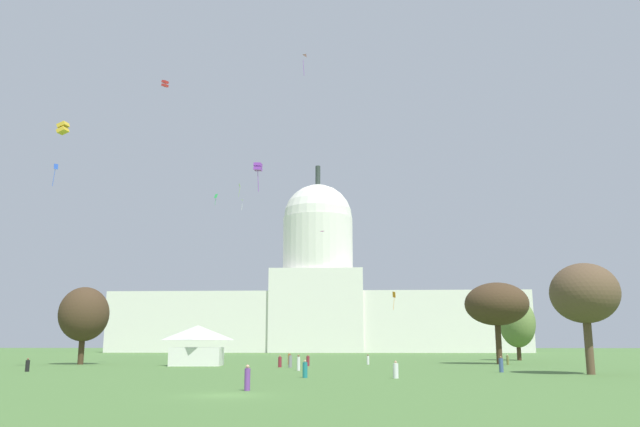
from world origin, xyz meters
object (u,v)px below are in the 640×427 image
Objects in this scene: capitol_building at (318,300)px; kite_violet_mid at (258,167)px; kite_blue_mid at (55,170)px; person_maroon_mid_left at (308,361)px; person_maroon_mid_right at (280,362)px; person_white_front_center at (299,363)px; kite_red_high at (165,84)px; person_grey_near_tree_west at (290,361)px; event_tent at (197,345)px; kite_orange_low at (394,296)px; person_black_near_tree_east at (28,366)px; kite_pink_high at (303,58)px; person_teal_edge_east at (305,370)px; person_white_front_right at (368,360)px; kite_magenta_mid at (324,233)px; kite_lime_high at (239,187)px; tree_west_mid at (84,314)px; kite_gold_mid at (63,128)px; tree_east_far at (517,323)px; tree_east_near at (585,294)px; person_white_back_left at (396,370)px; tree_east_mid at (497,304)px; person_orange_back_center at (289,359)px; person_purple_deep_crowd at (247,379)px; kite_green_high at (216,197)px; person_olive_back_right at (508,360)px; person_denim_front_left at (501,365)px; kite_white_high at (241,201)px.

kite_violet_mid is (-0.60, -139.81, 9.41)m from capitol_building.
person_maroon_mid_left is at bearing -171.05° from kite_blue_mid.
person_maroon_mid_right is 0.47× the size of kite_blue_mid.
kite_red_high is (-20.64, 11.42, 39.06)m from person_white_front_center.
person_maroon_mid_left is 0.88× the size of person_grey_near_tree_west.
event_tent is 51.76m from kite_orange_low.
person_black_near_tree_east is 0.37× the size of kite_pink_high.
kite_pink_high reaches higher than person_teal_edge_east.
person_white_front_right is 0.99× the size of kite_magenta_mid.
kite_lime_high is at bearing 83.84° from person_white_front_center.
kite_gold_mid reaches higher than tree_west_mid.
kite_blue_mid reaches higher than tree_east_far.
tree_east_near is at bearing 51.86° from kite_lime_high.
person_white_back_left is at bearing 39.40° from kite_violet_mid.
tree_east_mid is 7.24× the size of person_orange_back_center.
person_white_front_center is at bearing -77.43° from person_maroon_mid_left.
person_maroon_mid_right is at bearing -57.99° from kite_gold_mid.
tree_west_mid is at bearing -136.01° from person_orange_back_center.
person_grey_near_tree_west is 1.17× the size of kite_magenta_mid.
tree_east_far is 86.83m from person_purple_deep_crowd.
kite_magenta_mid is 0.56× the size of kite_green_high.
person_olive_back_right is 32.57m from person_grey_near_tree_west.
kite_violet_mid is at bearing -81.62° from person_white_front_right.
kite_gold_mid reaches higher than person_white_front_right.
tree_east_near is at bearing 74.77° from person_olive_back_right.
person_white_back_left is at bearing -29.73° from person_orange_back_center.
kite_gold_mid is (4.13, -20.02, 22.13)m from tree_west_mid.
person_white_front_right is 68.52m from kite_magenta_mid.
kite_magenta_mid reaches higher than person_denim_front_left.
kite_pink_high reaches higher than person_grey_near_tree_west.
event_tent is 0.68× the size of tree_east_near.
kite_orange_low is at bearing 162.26° from kite_violet_mid.
person_denim_front_left is at bearing 31.66° from kite_pink_high.
person_white_back_left is 0.56× the size of kite_white_high.
tree_east_far is 4.05× the size of kite_white_high.
kite_violet_mid is 3.73× the size of kite_red_high.
event_tent is at bearing -93.75° from capitol_building.
tree_east_near is 7.48× the size of kite_magenta_mid.
person_olive_back_right is at bearing 57.04° from kite_lime_high.
person_teal_edge_east is (-25.95, -39.65, -8.11)m from tree_east_mid.
kite_orange_low reaches higher than person_teal_edge_east.
kite_lime_high is (-0.85, 129.38, 52.08)m from person_black_near_tree_east.
person_white_front_right is (8.31, 6.81, -0.02)m from person_maroon_mid_left.
person_denim_front_left is at bearing -105.95° from tree_east_far.
event_tent is 4.22× the size of person_white_front_center.
kite_green_high reaches higher than person_purple_deep_crowd.
tree_east_mid is 41.30m from kite_violet_mid.
kite_lime_high is at bearing -88.76° from person_white_back_left.
tree_east_far is at bearing 32.52° from person_white_front_center.
person_maroon_mid_right is at bearing 125.78° from person_teal_edge_east.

